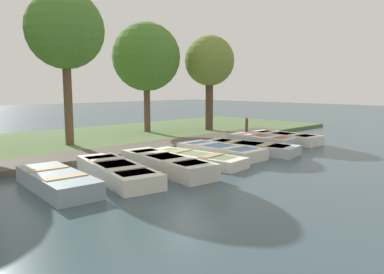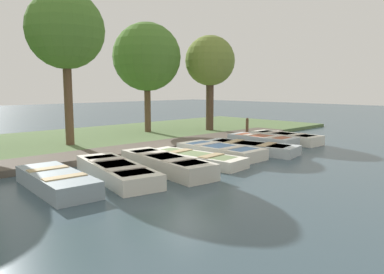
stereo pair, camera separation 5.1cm
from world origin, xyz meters
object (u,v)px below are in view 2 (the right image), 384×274
Objects in this scene: rowboat_5 at (250,147)px; park_tree_left at (65,31)px; rowboat_0 at (56,181)px; park_tree_center at (147,57)px; rowboat_6 at (262,141)px; rowboat_4 at (220,151)px; mooring_post_far at (247,127)px; rowboat_7 at (285,138)px; rowboat_1 at (116,171)px; rowboat_3 at (195,158)px; rowboat_2 at (166,163)px; park_tree_right at (210,62)px.

park_tree_left is at bearing -151.80° from rowboat_5.
rowboat_0 is 6.99m from rowboat_5.
rowboat_0 is 10.23m from park_tree_center.
park_tree_left reaches higher than rowboat_6.
rowboat_4 is 3.51× the size of mooring_post_far.
rowboat_7 is at bearing 92.18° from rowboat_4.
rowboat_1 is (0.04, 1.53, -0.01)m from rowboat_0.
park_tree_left is (-5.06, 1.28, 4.06)m from rowboat_1.
rowboat_7 reaches higher than rowboat_3.
rowboat_2 is at bearing -85.17° from rowboat_6.
rowboat_7 is 7.30m from park_tree_center.
park_tree_center reaches higher than rowboat_4.
park_tree_left reaches higher than rowboat_5.
rowboat_0 is 1.53m from rowboat_1.
rowboat_0 is 0.80× the size of rowboat_1.
park_tree_left is (-5.14, -1.42, 4.10)m from rowboat_3.
park_tree_right reaches higher than rowboat_3.
rowboat_7 reaches higher than rowboat_4.
park_tree_center reaches higher than rowboat_2.
park_tree_center is at bearing 152.57° from rowboat_2.
rowboat_6 is 6.83m from park_tree_center.
rowboat_6 is (-0.54, 4.22, 0.05)m from rowboat_3.
rowboat_3 is at bearing -50.28° from park_tree_right.
rowboat_5 is at bearing -3.35° from park_tree_center.
rowboat_4 is 7.21m from park_tree_center.
rowboat_7 reaches higher than rowboat_5.
rowboat_0 is 1.06× the size of rowboat_6.
rowboat_2 is 6.69m from park_tree_left.
mooring_post_far is at bearing 135.78° from rowboat_6.
rowboat_2 is at bearing -34.13° from park_tree_center.
rowboat_0 is 0.94× the size of rowboat_7.
rowboat_2 is 5.58m from rowboat_6.
rowboat_3 is 0.58× the size of park_tree_left.
park_tree_left reaches higher than park_tree_right.
park_tree_center reaches higher than rowboat_6.
rowboat_7 is (-0.64, 7.00, -0.02)m from rowboat_2.
park_tree_right is (-1.97, -0.46, 3.06)m from mooring_post_far.
rowboat_0 reaches higher than rowboat_4.
rowboat_2 is at bearing 90.38° from rowboat_1.
rowboat_0 is 0.54× the size of park_tree_center.
mooring_post_far is 0.16× the size of park_tree_center.
rowboat_1 is 0.75× the size of park_tree_right.
rowboat_4 is 0.52× the size of park_tree_left.
rowboat_2 is 0.66× the size of park_tree_center.
mooring_post_far is (-2.29, 2.02, 0.22)m from rowboat_6.
rowboat_4 is (-0.16, 4.13, -0.01)m from rowboat_1.
park_tree_left is 1.20× the size of park_tree_right.
rowboat_4 is 7.10m from park_tree_right.
rowboat_6 reaches higher than rowboat_0.
rowboat_3 is 3.86× the size of mooring_post_far.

